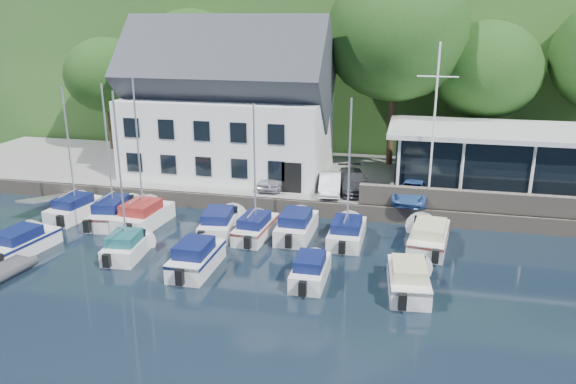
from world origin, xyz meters
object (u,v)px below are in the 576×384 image
flagpole (434,127)px  boat_r2_4 (409,276)px  car_silver (273,178)px  boat_r1_3 (219,220)px  car_white (330,183)px  boat_r2_0 (22,240)px  boat_r1_4 (255,166)px  boat_r1_2 (138,149)px  boat_r2_3 (311,267)px  club_pavilion (491,159)px  boat_r2_2 (196,255)px  boat_r1_6 (349,170)px  boat_r1_5 (297,223)px  harbor_building (228,113)px  car_dgrey (353,181)px  boat_r1_7 (429,234)px  boat_r1_1 (108,149)px  boat_r2_1 (121,180)px  car_blue (413,191)px  boat_r1_0 (69,149)px

flagpole → boat_r2_4: (-0.93, -9.65, -5.06)m
car_silver → boat_r1_3: 6.42m
car_white → boat_r2_0: (-14.73, -10.80, -0.94)m
boat_r1_4 → boat_r2_0: size_ratio=1.46×
boat_r1_2 → boat_r2_3: boat_r1_2 is taller
club_pavilion → car_white: club_pavilion is taller
car_white → boat_r1_2: bearing=-157.7°
boat_r2_4 → boat_r1_3: bearing=149.7°
car_white → boat_r2_3: (0.72, -10.69, -0.96)m
club_pavilion → boat_r2_2: bearing=-137.5°
boat_r1_6 → boat_r2_3: bearing=-101.5°
flagpole → boat_r1_5: size_ratio=1.66×
club_pavilion → car_white: bearing=-163.3°
harbor_building → car_dgrey: 10.40m
car_white → boat_r1_2: size_ratio=0.41×
boat_r1_2 → boat_r1_7: bearing=6.4°
boat_r1_3 → boat_r2_3: bearing=-45.5°
boat_r1_1 → boat_r1_3: 7.86m
boat_r1_7 → boat_r1_3: bearing=-171.6°
car_silver → boat_r1_4: boat_r1_4 is taller
boat_r2_1 → boat_r2_2: boat_r2_1 is taller
boat_r1_4 → boat_r1_5: boat_r1_4 is taller
club_pavilion → car_white: (-10.06, -3.02, -1.41)m
car_blue → boat_r1_2: 16.65m
boat_r1_2 → boat_r2_1: boat_r1_2 is taller
car_white → flagpole: size_ratio=0.40×
boat_r2_3 → boat_r2_1: bearing=176.0°
car_white → boat_r2_2: 11.88m
car_white → boat_r2_4: 11.97m
boat_r2_1 → boat_r2_3: boat_r2_1 is taller
boat_r1_1 → boat_r1_5: (11.34, 0.10, -3.77)m
boat_r1_6 → boat_r2_1: 11.82m
harbor_building → car_blue: size_ratio=3.69×
boat_r1_1 → boat_r2_3: boat_r1_1 is taller
boat_r1_0 → boat_r2_2: bearing=-19.6°
boat_r2_4 → boat_r2_3: bearing=174.4°
car_dgrey → boat_r2_2: size_ratio=0.83×
boat_r1_6 → boat_r2_1: bearing=-157.0°
car_white → car_dgrey: bearing=23.6°
car_blue → boat_r1_2: boat_r1_2 is taller
car_white → boat_r1_2: boat_r1_2 is taller
boat_r1_7 → boat_r2_3: (-5.50, -5.41, -0.05)m
harbor_building → boat_r2_1: size_ratio=1.73×
harbor_building → club_pavilion: (18.00, -0.50, -2.30)m
boat_r1_6 → boat_r2_4: bearing=-56.5°
car_silver → car_blue: size_ratio=0.98×
boat_r1_2 → boat_r1_6: size_ratio=1.14×
boat_r1_3 → boat_r2_4: bearing=-32.0°
club_pavilion → flagpole: flagpole is taller
boat_r1_2 → boat_r1_4: (6.99, -0.23, -0.53)m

